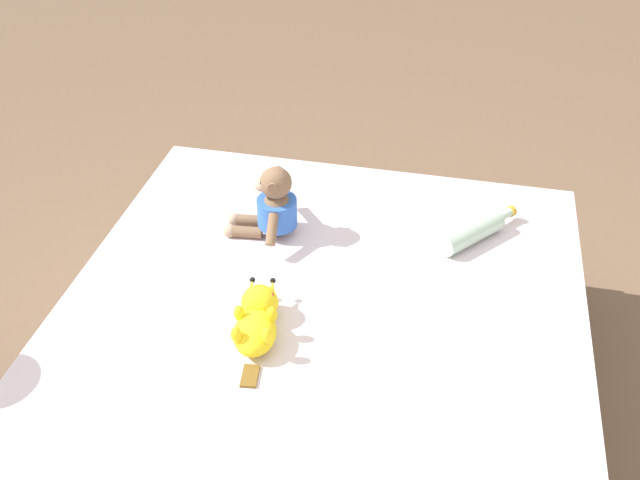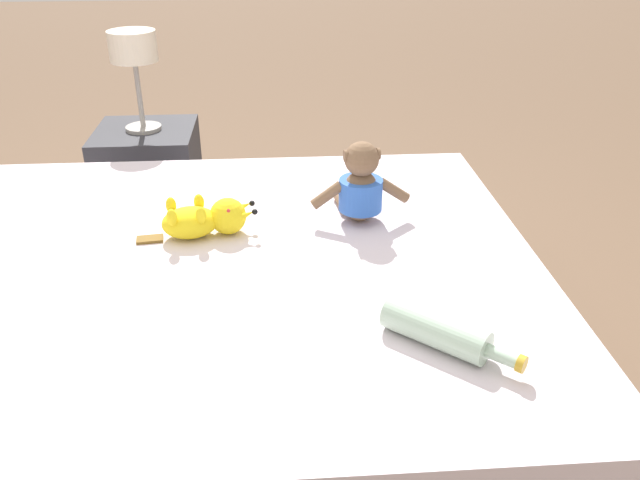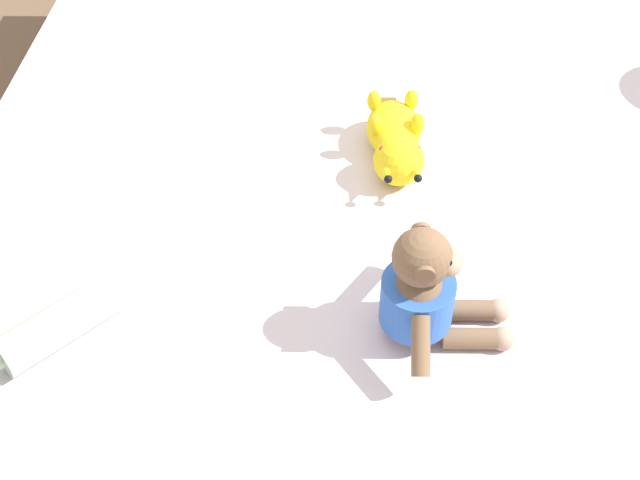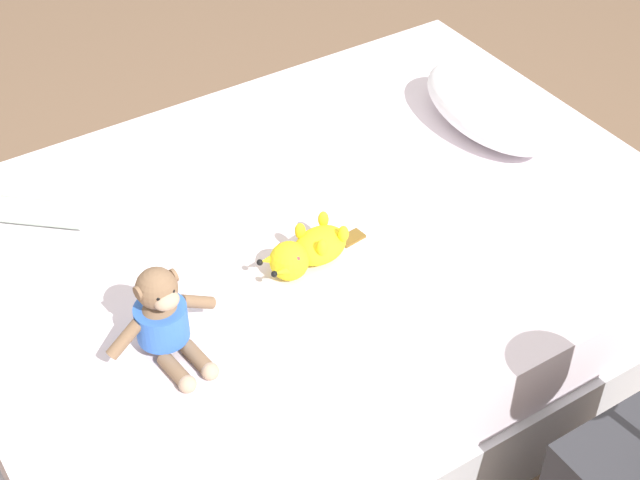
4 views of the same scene
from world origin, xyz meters
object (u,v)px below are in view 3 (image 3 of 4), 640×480
plush_monkey (424,294)px  glass_bottle (57,325)px  bed (330,195)px  plush_yellow_creature (396,141)px

plush_monkey → glass_bottle: (-0.60, -0.09, -0.06)m
plush_monkey → glass_bottle: 0.61m
bed → plush_yellow_creature: 0.33m
glass_bottle → bed: bearing=58.3°
bed → plush_yellow_creature: bearing=-39.0°
bed → plush_yellow_creature: size_ratio=6.09×
plush_monkey → plush_yellow_creature: size_ratio=0.88×
plush_yellow_creature → plush_monkey: bearing=-80.7°
plush_yellow_creature → glass_bottle: size_ratio=1.25×
glass_bottle → plush_monkey: bearing=8.4°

